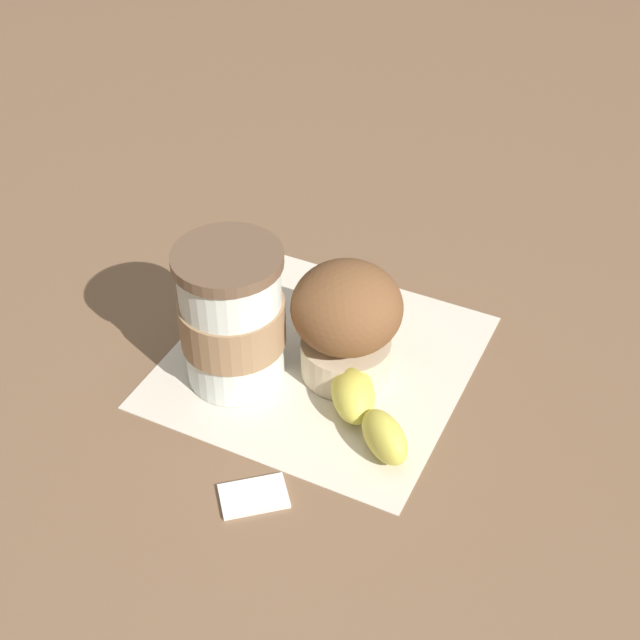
{
  "coord_description": "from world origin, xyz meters",
  "views": [
    {
      "loc": [
        -0.49,
        -0.29,
        0.53
      ],
      "look_at": [
        0.0,
        0.0,
        0.05
      ],
      "focal_mm": 50.0,
      "sensor_mm": 36.0,
      "label": 1
    }
  ],
  "objects_px": {
    "muffin": "(349,316)",
    "sugar_packet": "(254,495)",
    "coffee_cup": "(232,318)",
    "banana": "(357,370)"
  },
  "relations": [
    {
      "from": "muffin",
      "to": "sugar_packet",
      "type": "distance_m",
      "value": 0.17
    },
    {
      "from": "muffin",
      "to": "sugar_packet",
      "type": "bearing_deg",
      "value": -176.65
    },
    {
      "from": "coffee_cup",
      "to": "banana",
      "type": "height_order",
      "value": "coffee_cup"
    },
    {
      "from": "coffee_cup",
      "to": "muffin",
      "type": "relative_size",
      "value": 1.18
    },
    {
      "from": "muffin",
      "to": "banana",
      "type": "distance_m",
      "value": 0.05
    },
    {
      "from": "coffee_cup",
      "to": "muffin",
      "type": "height_order",
      "value": "coffee_cup"
    },
    {
      "from": "coffee_cup",
      "to": "sugar_packet",
      "type": "distance_m",
      "value": 0.15
    },
    {
      "from": "coffee_cup",
      "to": "banana",
      "type": "relative_size",
      "value": 0.72
    },
    {
      "from": "sugar_packet",
      "to": "muffin",
      "type": "bearing_deg",
      "value": 3.35
    },
    {
      "from": "muffin",
      "to": "coffee_cup",
      "type": "bearing_deg",
      "value": 125.5
    }
  ]
}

